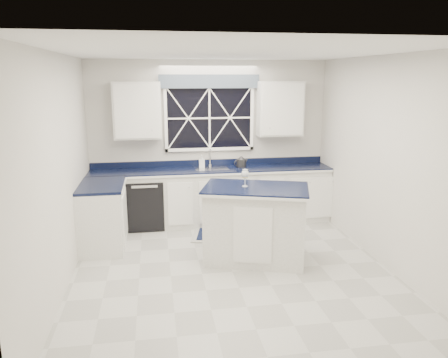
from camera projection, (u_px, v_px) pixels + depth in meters
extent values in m
plane|color=#B9B9B4|center=(232.00, 272.00, 5.56)|extent=(4.50, 4.50, 0.00)
cube|color=silver|center=(209.00, 141.00, 7.42)|extent=(4.00, 0.10, 2.70)
cube|color=white|center=(212.00, 197.00, 7.34)|extent=(3.98, 0.60, 0.90)
cube|color=white|center=(103.00, 217.00, 6.30)|extent=(0.60, 1.00, 0.90)
cube|color=black|center=(212.00, 170.00, 7.23)|extent=(3.98, 0.64, 0.04)
cube|color=black|center=(146.00, 202.00, 7.17)|extent=(0.60, 0.58, 0.82)
cube|color=black|center=(209.00, 118.00, 7.30)|extent=(1.40, 0.02, 1.00)
cube|color=#505E6D|center=(210.00, 81.00, 7.10)|extent=(1.65, 0.04, 0.22)
cube|color=white|center=(137.00, 110.00, 6.94)|extent=(0.75, 0.34, 0.90)
cube|color=white|center=(280.00, 109.00, 7.31)|extent=(0.75, 0.34, 0.90)
cylinder|color=silver|center=(210.00, 165.00, 7.43)|extent=(0.05, 0.05, 0.04)
cylinder|color=silver|center=(210.00, 157.00, 7.40)|extent=(0.02, 0.02, 0.28)
cylinder|color=silver|center=(211.00, 150.00, 7.28)|extent=(0.02, 0.18, 0.02)
cube|color=white|center=(255.00, 225.00, 5.85)|extent=(1.46, 1.12, 0.97)
cube|color=black|center=(256.00, 189.00, 5.73)|extent=(1.55, 1.20, 0.04)
cube|color=#A5A5A0|center=(239.00, 233.00, 6.91)|extent=(1.58, 1.14, 0.01)
cube|color=#101938|center=(239.00, 233.00, 6.91)|extent=(1.39, 0.96, 0.01)
cylinder|color=#2B2B2D|center=(241.00, 163.00, 7.34)|extent=(0.21, 0.21, 0.13)
cone|color=#2B2B2D|center=(241.00, 158.00, 7.32)|extent=(0.17, 0.17, 0.06)
torus|color=#2B2B2D|center=(237.00, 163.00, 7.30)|extent=(0.11, 0.06, 0.11)
cylinder|color=#2B2B2D|center=(246.00, 161.00, 7.39)|extent=(0.07, 0.04, 0.09)
cylinder|color=silver|center=(245.00, 186.00, 5.75)|extent=(0.08, 0.08, 0.01)
cylinder|color=silver|center=(245.00, 181.00, 5.74)|extent=(0.01, 0.01, 0.12)
ellipsoid|color=silver|center=(245.00, 174.00, 5.71)|extent=(0.10, 0.10, 0.12)
cylinder|color=tan|center=(245.00, 176.00, 5.72)|extent=(0.08, 0.08, 0.05)
imported|color=silver|center=(202.00, 161.00, 7.30)|extent=(0.10, 0.10, 0.21)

